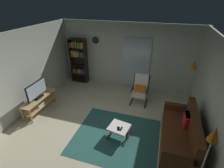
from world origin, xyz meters
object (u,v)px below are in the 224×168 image
Objects in this scene: lounge_armchair at (140,88)px; floor_lamp_by_sofa at (210,145)px; leather_sofa at (181,133)px; ottoman at (119,128)px; wall_clock at (95,40)px; television at (37,91)px; bookshelf_near_tv at (79,59)px; tv_stand at (39,102)px; tv_remote at (121,129)px; cell_phone at (118,129)px; floor_lamp_by_shelf at (193,70)px.

floor_lamp_by_sofa is (1.49, -3.03, 0.87)m from lounge_armchair.
ottoman is at bearing -169.42° from leather_sofa.
ottoman is 3.82m from wall_clock.
bookshelf_near_tv is at bearing 83.90° from television.
bookshelf_near_tv is 0.97× the size of leather_sofa.
tv_stand is 2.54m from bookshelf_near_tv.
ottoman is at bearing -7.81° from television.
tv_remote is 0.08× the size of floor_lamp_by_sofa.
lounge_armchair is at bearing 67.59° from cell_phone.
tv_remote is at bearing -8.72° from tv_stand.
cell_phone is 0.08× the size of floor_lamp_by_sofa.
floor_lamp_by_shelf is at bearing 56.24° from tv_remote.
tv_stand reaches higher than ottoman.
leather_sofa is at bearing -1.22° from television.
bookshelf_near_tv is at bearing 116.14° from cell_phone.
cell_phone is at bearing 149.66° from floor_lamp_by_sofa.
ottoman is at bearing -97.33° from lounge_armchair.
ottoman is at bearing 145.40° from tv_remote.
lounge_armchair is (-1.32, 1.64, 0.22)m from leather_sofa.
floor_lamp_by_shelf is (1.78, 1.95, 1.14)m from ottoman.
television reaches higher than lounge_armchair.
leather_sofa is at bearing -31.26° from bookshelf_near_tv.
tv_remote reaches higher than cell_phone.
bookshelf_near_tv reaches higher than floor_lamp_by_sofa.
floor_lamp_by_sofa is at bearing -83.02° from leather_sofa.
lounge_armchair is 1.97m from ottoman.
lounge_armchair is 3.49m from floor_lamp_by_sofa.
bookshelf_near_tv is at bearing 148.74° from leather_sofa.
television reaches higher than tv_remote.
leather_sofa is at bearing -1.10° from tv_stand.
floor_lamp_by_sofa reaches higher than floor_lamp_by_shelf.
ottoman is 0.13m from tv_remote.
lounge_armchair is (2.81, -0.87, -0.52)m from bookshelf_near_tv.
floor_lamp_by_shelf is (4.61, 1.58, 1.10)m from tv_stand.
ottoman is at bearing 79.75° from cell_phone.
leather_sofa is at bearing -2.14° from cell_phone.
tv_stand is 0.76× the size of floor_lamp_by_sofa.
wall_clock is (-1.83, 3.06, 1.48)m from cell_phone.
television is at bearing 178.78° from leather_sofa.
floor_lamp_by_shelf reaches higher than lounge_armchair.
wall_clock is at bearing 68.81° from television.
floor_lamp_by_sofa is (0.17, -1.39, 1.09)m from leather_sofa.
wall_clock is (-3.56, 4.07, 0.44)m from floor_lamp_by_sofa.
floor_lamp_by_shelf is (1.70, 2.02, 1.06)m from tv_remote.
cell_phone is (0.01, -0.08, 0.07)m from ottoman.
ottoman is at bearing -132.36° from floor_lamp_by_shelf.
floor_lamp_by_sofa is (4.31, -3.90, 0.36)m from bookshelf_near_tv.
cell_phone is at bearing -59.11° from wall_clock.
television reaches higher than ottoman.
floor_lamp_by_shelf reaches higher than leather_sofa.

